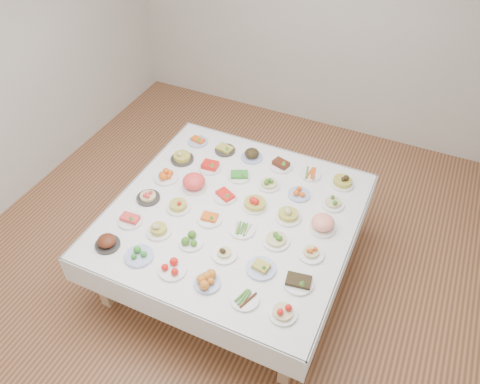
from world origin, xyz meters
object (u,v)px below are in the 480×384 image
at_px(dish_18, 166,175).
at_px(dish_35, 343,180).
at_px(display_table, 233,219).
at_px(dish_0, 107,242).

relative_size(dish_18, dish_35, 1.03).
xyz_separation_m(display_table, dish_18, (-0.77, 0.15, 0.11)).
xyz_separation_m(dish_0, dish_18, (0.00, 0.92, -0.00)).
relative_size(display_table, dish_0, 10.35).
distance_m(dish_18, dish_35, 1.66).
bearing_deg(dish_18, display_table, -10.88).
height_order(dish_0, dish_18, dish_0).
distance_m(dish_0, dish_35, 2.18).
relative_size(dish_0, dish_35, 0.93).
xyz_separation_m(dish_0, dish_35, (1.54, 1.54, 0.01)).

